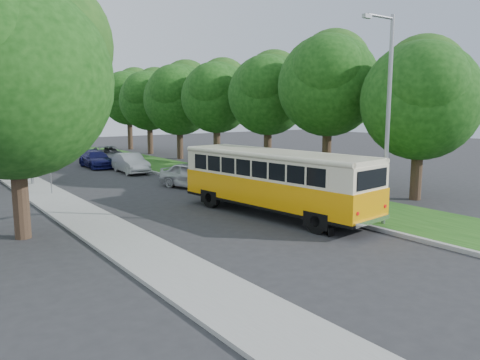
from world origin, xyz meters
TOP-DOWN VIEW (x-y plane):
  - ground at (0.00, 0.00)m, footprint 120.00×120.00m
  - curb at (3.60, 5.00)m, footprint 0.20×70.00m
  - grass_verge at (5.95, 5.00)m, footprint 4.50×70.00m
  - sidewalk at (-4.80, 5.00)m, footprint 2.20×70.00m
  - treeline at (3.15, 17.99)m, footprint 24.27×41.91m
  - lamppost_near at (4.21, -2.50)m, footprint 1.71×0.16m
  - lamppost_far at (-4.70, 16.00)m, footprint 1.71×0.16m
  - warning_sign at (-4.50, 11.98)m, footprint 0.56×0.10m
  - vintage_bus at (2.11, 1.48)m, footprint 3.57×9.75m
  - car_silver at (2.75, 9.55)m, footprint 2.89×4.66m
  - car_white at (2.40, 17.81)m, footprint 1.73×4.34m
  - car_blue at (1.43, 22.20)m, footprint 1.93×4.50m
  - car_grey at (2.83, 23.46)m, footprint 3.09×5.64m

SIDE VIEW (x-z plane):
  - ground at x=0.00m, z-range 0.00..0.00m
  - sidewalk at x=-4.80m, z-range 0.00..0.12m
  - grass_verge at x=5.95m, z-range 0.00..0.13m
  - curb at x=3.60m, z-range 0.00..0.15m
  - car_blue at x=1.43m, z-range 0.00..1.29m
  - car_white at x=2.40m, z-range 0.00..1.40m
  - car_silver at x=2.75m, z-range 0.00..1.48m
  - car_grey at x=2.83m, z-range 0.00..1.50m
  - vintage_bus at x=2.11m, z-range 0.00..2.83m
  - warning_sign at x=-4.50m, z-range 0.46..2.96m
  - lamppost_far at x=-4.70m, z-range 0.37..7.87m
  - lamppost_near at x=4.21m, z-range 0.37..8.37m
  - treeline at x=3.15m, z-range 1.20..10.66m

